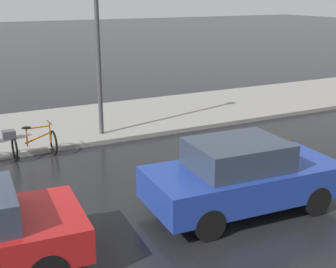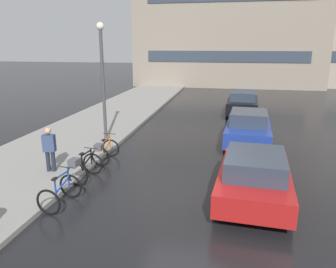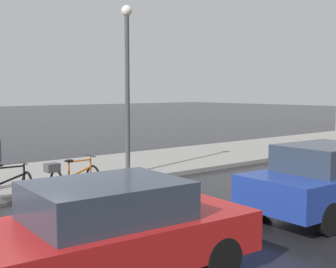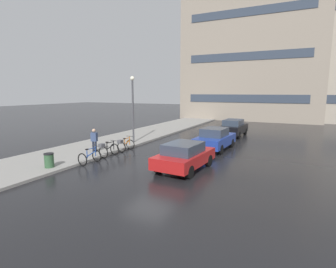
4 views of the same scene
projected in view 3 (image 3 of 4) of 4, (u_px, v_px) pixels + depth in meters
The scene contains 7 objects.
ground_plane at pixel (30, 251), 7.92m from camera, with size 140.00×140.00×0.00m, color black.
sidewalk_kerb at pixel (204, 156), 18.89m from camera, with size 4.80×60.00×0.14m, color gray.
bicycle_second at pixel (1, 185), 10.98m from camera, with size 0.84×1.37×1.00m.
bicycle_third at pixel (70, 176), 12.14m from camera, with size 0.73×1.41×0.98m.
car_red at pixel (114, 229), 6.61m from camera, with size 2.21×4.05×1.46m.
car_blue at pixel (329, 180), 10.11m from camera, with size 2.10×4.22×1.56m.
streetlamp at pixel (127, 75), 14.17m from camera, with size 0.33×0.33×5.25m.
Camera 3 is at (7.40, -3.16, 2.72)m, focal length 50.00 mm.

